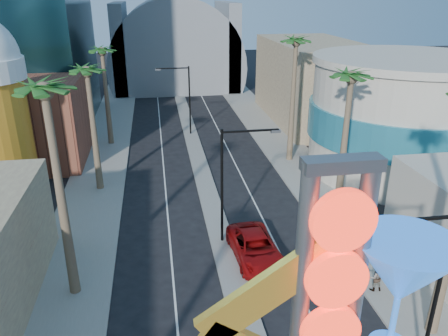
# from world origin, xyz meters

# --- Properties ---
(sidewalk_west) EXTENTS (5.00, 100.00, 0.15)m
(sidewalk_west) POSITION_xyz_m (-9.50, 35.00, 0.07)
(sidewalk_west) COLOR gray
(sidewalk_west) RESTS_ON ground
(sidewalk_east) EXTENTS (5.00, 100.00, 0.15)m
(sidewalk_east) POSITION_xyz_m (9.50, 35.00, 0.07)
(sidewalk_east) COLOR gray
(sidewalk_east) RESTS_ON ground
(median) EXTENTS (1.60, 84.00, 0.15)m
(median) POSITION_xyz_m (0.00, 38.00, 0.07)
(median) COLOR gray
(median) RESTS_ON ground
(brick_filler_west) EXTENTS (10.00, 10.00, 8.00)m
(brick_filler_west) POSITION_xyz_m (-16.00, 38.00, 4.00)
(brick_filler_west) COLOR brown
(brick_filler_west) RESTS_ON ground
(filler_east) EXTENTS (10.00, 20.00, 10.00)m
(filler_east) POSITION_xyz_m (16.00, 48.00, 5.00)
(filler_east) COLOR #8F745C
(filler_east) RESTS_ON ground
(turquoise_building) EXTENTS (16.60, 16.60, 10.60)m
(turquoise_building) POSITION_xyz_m (18.00, 30.00, 5.25)
(turquoise_building) COLOR beige
(turquoise_building) RESTS_ON ground
(canopy) EXTENTS (22.00, 16.00, 22.00)m
(canopy) POSITION_xyz_m (0.00, 72.00, 4.31)
(canopy) COLOR slate
(canopy) RESTS_ON ground
(streetlight_0) EXTENTS (3.79, 0.25, 8.00)m
(streetlight_0) POSITION_xyz_m (0.55, 20.00, 4.88)
(streetlight_0) COLOR black
(streetlight_0) RESTS_ON ground
(streetlight_1) EXTENTS (3.79, 0.25, 8.00)m
(streetlight_1) POSITION_xyz_m (-0.55, 44.00, 4.88)
(streetlight_1) COLOR black
(streetlight_1) RESTS_ON ground
(streetlight_2) EXTENTS (3.45, 0.25, 8.00)m
(streetlight_2) POSITION_xyz_m (6.72, 8.00, 4.83)
(streetlight_2) COLOR black
(streetlight_2) RESTS_ON ground
(palm_1) EXTENTS (2.40, 2.40, 12.70)m
(palm_1) POSITION_xyz_m (-9.00, 16.00, 10.82)
(palm_1) COLOR brown
(palm_1) RESTS_ON ground
(palm_2) EXTENTS (2.40, 2.40, 11.20)m
(palm_2) POSITION_xyz_m (-9.00, 30.00, 9.48)
(palm_2) COLOR brown
(palm_2) RESTS_ON ground
(palm_3) EXTENTS (2.40, 2.40, 11.20)m
(palm_3) POSITION_xyz_m (-9.00, 42.00, 9.48)
(palm_3) COLOR brown
(palm_3) RESTS_ON ground
(palm_6) EXTENTS (2.40, 2.40, 11.70)m
(palm_6) POSITION_xyz_m (9.00, 22.00, 9.93)
(palm_6) COLOR brown
(palm_6) RESTS_ON ground
(palm_7) EXTENTS (2.40, 2.40, 12.70)m
(palm_7) POSITION_xyz_m (9.00, 34.00, 10.82)
(palm_7) COLOR brown
(palm_7) RESTS_ON ground
(red_pickup) EXTENTS (3.06, 6.04, 1.64)m
(red_pickup) POSITION_xyz_m (1.76, 17.65, 0.82)
(red_pickup) COLOR #A40C0D
(red_pickup) RESTS_ON ground
(pedestrian_b) EXTENTS (0.85, 0.67, 1.69)m
(pedestrian_b) POSITION_xyz_m (7.66, 13.42, 1.00)
(pedestrian_b) COLOR gray
(pedestrian_b) RESTS_ON sidewalk_east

